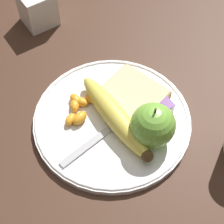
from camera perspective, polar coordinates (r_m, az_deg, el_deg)
ground_plane at (r=0.67m, az=0.00°, el=-1.57°), size 3.00×3.00×0.00m
plate at (r=0.66m, az=0.00°, el=-1.19°), size 0.28×0.28×0.01m
apple at (r=0.61m, az=6.26°, el=-2.03°), size 0.08×0.08×0.08m
banana at (r=0.63m, az=0.25°, el=-0.94°), size 0.20×0.04×0.04m
bread_slice at (r=0.67m, az=2.99°, el=2.34°), size 0.13×0.12×0.02m
fork at (r=0.65m, az=0.12°, el=-2.21°), size 0.05×0.19×0.00m
jam_packet at (r=0.67m, az=7.30°, el=1.06°), size 0.04×0.03×0.02m
orange_segment_0 at (r=0.67m, az=-5.58°, el=1.88°), size 0.03×0.02×0.02m
orange_segment_1 at (r=0.65m, az=-4.95°, el=-0.91°), size 0.03×0.03×0.02m
orange_segment_2 at (r=0.68m, az=-2.66°, el=3.30°), size 0.04×0.03×0.02m
orange_segment_3 at (r=0.65m, az=-6.35°, el=-1.13°), size 0.03×0.03×0.01m
orange_segment_4 at (r=0.67m, az=-2.96°, el=2.02°), size 0.04×0.03×0.02m
orange_segment_5 at (r=0.67m, az=-4.73°, el=1.55°), size 0.03×0.03×0.02m
orange_segment_6 at (r=0.66m, az=-1.61°, el=0.98°), size 0.03×0.03×0.02m
orange_segment_7 at (r=0.67m, az=-5.72°, el=1.02°), size 0.03×0.03×0.01m
condiment_caddy at (r=0.83m, az=-11.28°, el=15.32°), size 0.07×0.07×0.08m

